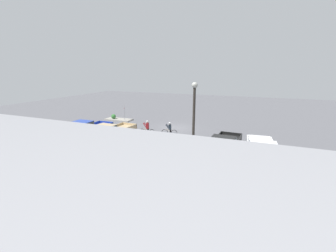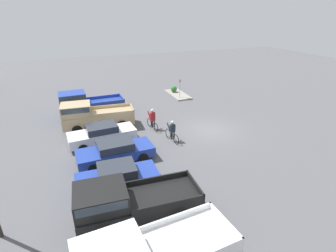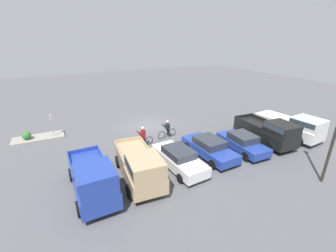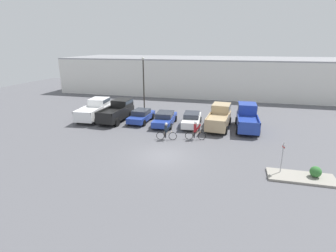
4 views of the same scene
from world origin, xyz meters
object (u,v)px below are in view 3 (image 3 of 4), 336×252
Objects in this scene: pickup_truck_2 at (140,165)px; shrub at (27,136)px; pickup_truck_1 at (269,131)px; pickup_truck_3 at (93,178)px; fire_lane_sign at (52,123)px; sedan_2 at (179,158)px; sedan_0 at (242,142)px; cyclist_0 at (143,136)px; cyclist_1 at (167,129)px; sedan_1 at (209,147)px; pickup_truck_0 at (293,126)px.

pickup_truck_2 reaches higher than shrub.
pickup_truck_1 is 13.97m from pickup_truck_3.
sedan_2 is at bearing 128.75° from fire_lane_sign.
sedan_0 is 0.78× the size of pickup_truck_2.
pickup_truck_2 reaches higher than cyclist_0.
sedan_2 is 2.89m from pickup_truck_2.
sedan_0 reaches higher than shrub.
pickup_truck_1 reaches higher than cyclist_1.
pickup_truck_3 reaches higher than pickup_truck_1.
cyclist_0 reaches higher than cyclist_1.
pickup_truck_3 is at bearing 45.40° from cyclist_0.
pickup_truck_2 is at bearing 7.52° from sedan_1.
pickup_truck_0 is 8.47m from sedan_1.
cyclist_0 reaches higher than sedan_0.
fire_lane_sign is (13.04, -9.29, 0.66)m from sedan_0.
pickup_truck_0 is at bearing -178.57° from pickup_truck_3.
cyclist_1 is (4.09, -4.79, 0.10)m from sedan_0.
pickup_truck_3 is at bearing 36.85° from cyclist_1.
pickup_truck_0 is 5.65m from sedan_0.
pickup_truck_2 reaches higher than sedan_0.
fire_lane_sign is (6.44, -5.18, 0.50)m from cyclist_0.
pickup_truck_1 is 2.40× the size of fire_lane_sign.
pickup_truck_1 is 8.38m from cyclist_1.
sedan_0 is 2.83m from sedan_1.
pickup_truck_1 is at bearing -177.87° from pickup_truck_3.
pickup_truck_1 is at bearing -178.45° from pickup_truck_2.
pickup_truck_3 reaches higher than shrub.
sedan_1 is 1.00× the size of sedan_2.
shrub is at bearing -44.84° from sedan_2.
cyclist_0 is at bearing 14.96° from cyclist_1.
pickup_truck_1 is (2.86, -0.10, 0.02)m from pickup_truck_0.
pickup_truck_1 is 8.39m from sedan_2.
sedan_2 is at bearing -0.67° from pickup_truck_0.
cyclist_0 is 2.60m from cyclist_1.
pickup_truck_1 is 1.13× the size of sedan_1.
pickup_truck_0 is 2.53× the size of fire_lane_sign.
sedan_2 is at bearing 72.42° from cyclist_1.
pickup_truck_3 is 8.88m from cyclist_1.
shrub is at bearing -24.77° from pickup_truck_0.
sedan_2 is 4.22m from cyclist_0.
fire_lane_sign reaches higher than cyclist_1.
pickup_truck_1 is at bearing 156.24° from cyclist_0.
pickup_truck_0 is 2.87m from pickup_truck_1.
pickup_truck_2 reaches higher than cyclist_1.
sedan_2 is 5.00m from cyclist_1.
cyclist_1 is (-2.51, -0.67, -0.07)m from cyclist_0.
sedan_0 is at bearing 144.52° from fire_lane_sign.
pickup_truck_3 is 2.41× the size of fire_lane_sign.
pickup_truck_2 is 3.05× the size of cyclist_1.
sedan_2 is (5.60, -0.02, 0.00)m from sedan_0.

